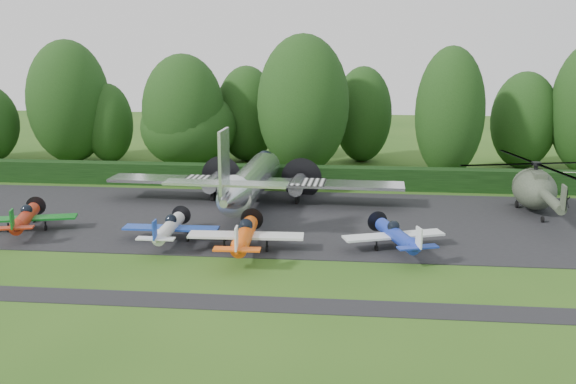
# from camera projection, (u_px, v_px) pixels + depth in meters

# --- Properties ---
(ground) EXTENTS (160.00, 160.00, 0.00)m
(ground) POSITION_uv_depth(u_px,v_px,m) (208.00, 262.00, 39.62)
(ground) COLOR #254D15
(ground) RESTS_ON ground
(apron) EXTENTS (70.00, 18.00, 0.01)m
(apron) POSITION_uv_depth(u_px,v_px,m) (237.00, 218.00, 49.29)
(apron) COLOR black
(apron) RESTS_ON ground
(taxiway_verge) EXTENTS (70.00, 2.00, 0.00)m
(taxiway_verge) POSITION_uv_depth(u_px,v_px,m) (183.00, 301.00, 33.82)
(taxiway_verge) COLOR black
(taxiway_verge) RESTS_ON ground
(hedgerow) EXTENTS (90.00, 1.60, 2.00)m
(hedgerow) POSITION_uv_depth(u_px,v_px,m) (257.00, 186.00, 59.93)
(hedgerow) COLOR black
(hedgerow) RESTS_ON ground
(transport_plane) EXTENTS (24.77, 18.99, 7.94)m
(transport_plane) POSITION_uv_depth(u_px,v_px,m) (251.00, 181.00, 51.98)
(transport_plane) COLOR silver
(transport_plane) RESTS_ON ground
(light_plane_red) EXTENTS (6.83, 7.18, 2.63)m
(light_plane_red) POSITION_uv_depth(u_px,v_px,m) (25.00, 218.00, 45.44)
(light_plane_red) COLOR #A2240E
(light_plane_red) RESTS_ON ground
(light_plane_white) EXTENTS (6.52, 6.86, 2.51)m
(light_plane_white) POSITION_uv_depth(u_px,v_px,m) (169.00, 228.00, 43.26)
(light_plane_white) COLOR silver
(light_plane_white) RESTS_ON ground
(light_plane_orange) EXTENTS (7.51, 7.89, 2.88)m
(light_plane_orange) POSITION_uv_depth(u_px,v_px,m) (245.00, 235.00, 41.11)
(light_plane_orange) COLOR #F9590E
(light_plane_orange) RESTS_ON ground
(light_plane_blue) EXTENTS (6.76, 7.11, 2.60)m
(light_plane_blue) POSITION_uv_depth(u_px,v_px,m) (397.00, 235.00, 41.50)
(light_plane_blue) COLOR #1A319E
(light_plane_blue) RESTS_ON ground
(helicopter) EXTENTS (12.45, 14.58, 4.01)m
(helicopter) POSITION_uv_depth(u_px,v_px,m) (535.00, 185.00, 50.70)
(helicopter) COLOR #374132
(helicopter) RESTS_ON ground
(tree_0) EXTENTS (9.26, 9.26, 13.99)m
(tree_0) POSITION_uv_depth(u_px,v_px,m) (303.00, 105.00, 64.32)
(tree_0) COLOR black
(tree_0) RESTS_ON ground
(tree_2) EXTENTS (6.72, 6.72, 12.84)m
(tree_2) POSITION_uv_depth(u_px,v_px,m) (450.00, 113.00, 62.44)
(tree_2) COLOR black
(tree_2) RESTS_ON ground
(tree_4) EXTENTS (8.55, 8.55, 11.99)m
(tree_4) POSITION_uv_depth(u_px,v_px,m) (183.00, 112.00, 66.84)
(tree_4) COLOR black
(tree_4) RESTS_ON ground
(tree_5) EXTENTS (5.34, 5.34, 8.72)m
(tree_5) POSITION_uv_depth(u_px,v_px,m) (108.00, 123.00, 70.60)
(tree_5) COLOR black
(tree_5) RESTS_ON ground
(tree_6) EXTENTS (6.84, 6.84, 10.59)m
(tree_6) POSITION_uv_depth(u_px,v_px,m) (247.00, 114.00, 71.19)
(tree_6) COLOR black
(tree_6) RESTS_ON ground
(tree_7) EXTENTS (8.89, 8.89, 13.41)m
(tree_7) POSITION_uv_depth(u_px,v_px,m) (69.00, 102.00, 70.09)
(tree_7) COLOR black
(tree_7) RESTS_ON ground
(tree_8) EXTENTS (6.39, 6.39, 10.55)m
(tree_8) POSITION_uv_depth(u_px,v_px,m) (363.00, 114.00, 70.83)
(tree_8) COLOR black
(tree_8) RESTS_ON ground
(tree_10) EXTENTS (6.80, 6.80, 10.19)m
(tree_10) POSITION_uv_depth(u_px,v_px,m) (524.00, 121.00, 67.05)
(tree_10) COLOR black
(tree_10) RESTS_ON ground
(tree_12) EXTENTS (10.15, 10.15, 8.42)m
(tree_12) POSITION_uv_depth(u_px,v_px,m) (189.00, 128.00, 68.18)
(tree_12) COLOR black
(tree_12) RESTS_ON ground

